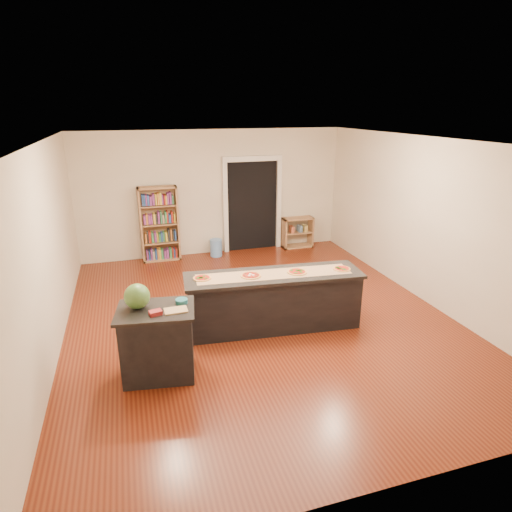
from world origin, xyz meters
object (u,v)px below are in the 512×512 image
object	(u,v)px
low_shelf	(298,232)
waste_bin	(216,248)
kitchen_island	(274,301)
bookshelf	(160,224)
side_counter	(158,342)
watermelon	(137,296)

from	to	relation	value
low_shelf	waste_bin	size ratio (longest dim) A/B	1.86
kitchen_island	bookshelf	bearing A→B (deg)	116.03
kitchen_island	side_counter	bearing A→B (deg)	-151.47
bookshelf	low_shelf	xyz separation A→B (m)	(3.26, -0.01, -0.46)
watermelon	waste_bin	bearing A→B (deg)	66.55
side_counter	kitchen_island	bearing A→B (deg)	31.71
bookshelf	watermelon	bearing A→B (deg)	-98.09
side_counter	watermelon	bearing A→B (deg)	163.30
kitchen_island	watermelon	size ratio (longest dim) A/B	8.60
low_shelf	watermelon	size ratio (longest dim) A/B	2.36
bookshelf	waste_bin	bearing A→B (deg)	-4.77
bookshelf	waste_bin	distance (m)	1.38
waste_bin	watermelon	xyz separation A→B (m)	(-1.84, -4.23, 0.89)
bookshelf	kitchen_island	bearing A→B (deg)	-69.25
side_counter	waste_bin	distance (m)	4.63
side_counter	bookshelf	size ratio (longest dim) A/B	0.57
low_shelf	side_counter	bearing A→B (deg)	-129.82
bookshelf	watermelon	size ratio (longest dim) A/B	5.29
kitchen_island	watermelon	world-z (taller)	watermelon
low_shelf	watermelon	bearing A→B (deg)	-131.90
side_counter	waste_bin	world-z (taller)	side_counter
side_counter	bookshelf	bearing A→B (deg)	93.04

